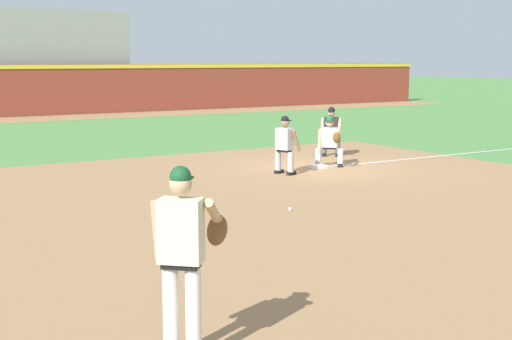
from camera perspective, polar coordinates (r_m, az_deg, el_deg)
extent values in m
plane|color=#518942|center=(18.79, 4.93, 0.14)|extent=(160.00, 160.00, 0.00)
cube|color=#9E754C|center=(12.76, 2.08, -3.93)|extent=(18.00, 18.00, 0.01)
cube|color=#9E754C|center=(36.73, -14.05, 4.13)|extent=(48.00, 3.20, 0.01)
cube|color=white|center=(22.38, 16.02, 1.24)|extent=(10.72, 0.10, 0.00)
cube|color=white|center=(18.78, 4.93, 0.28)|extent=(0.38, 0.38, 0.09)
sphere|color=white|center=(13.44, 2.75, -3.14)|extent=(0.07, 0.07, 0.07)
cylinder|color=white|center=(6.85, -6.84, -11.00)|extent=(0.15, 0.15, 0.84)
cylinder|color=white|center=(6.79, -5.03, -11.15)|extent=(0.15, 0.15, 0.84)
cube|color=black|center=(6.68, -6.00, -7.52)|extent=(0.39, 0.38, 0.06)
cube|color=beige|center=(6.60, -6.04, -4.85)|extent=(0.46, 0.45, 0.60)
sphere|color=tan|center=(6.53, -6.05, -1.14)|extent=(0.21, 0.21, 0.21)
sphere|color=#194C28|center=(6.52, -6.06, -0.54)|extent=(0.20, 0.20, 0.20)
cube|color=#194C28|center=(6.61, -5.83, -0.63)|extent=(0.20, 0.20, 0.02)
cylinder|color=tan|center=(6.75, -7.90, -4.80)|extent=(0.19, 0.20, 0.59)
cylinder|color=tan|center=(6.79, -3.31, -3.61)|extent=(0.42, 0.45, 0.41)
ellipsoid|color=brown|center=(6.91, -3.13, -4.82)|extent=(0.35, 0.36, 0.34)
cube|color=black|center=(19.08, 6.75, 0.38)|extent=(0.26, 0.26, 0.09)
cylinder|color=white|center=(19.08, 6.77, 1.10)|extent=(0.15, 0.15, 0.40)
cube|color=black|center=(19.14, 4.96, 0.44)|extent=(0.26, 0.26, 0.09)
cylinder|color=white|center=(19.15, 4.98, 1.15)|extent=(0.15, 0.15, 0.40)
cube|color=black|center=(19.08, 5.89, 1.78)|extent=(0.38, 0.38, 0.06)
cube|color=beige|center=(19.05, 5.90, 2.61)|extent=(0.46, 0.45, 0.52)
sphere|color=tan|center=(18.99, 5.91, 3.78)|extent=(0.21, 0.21, 0.21)
sphere|color=#194C28|center=(18.99, 5.91, 3.99)|extent=(0.20, 0.20, 0.20)
cube|color=#194C28|center=(18.90, 5.88, 3.89)|extent=(0.20, 0.20, 0.02)
cylinder|color=tan|center=(18.60, 6.54, 2.90)|extent=(0.47, 0.48, 0.24)
cylinder|color=tan|center=(18.99, 5.11, 2.42)|extent=(0.23, 0.23, 0.58)
ellipsoid|color=brown|center=(18.40, 6.47, 2.60)|extent=(0.30, 0.30, 0.35)
cube|color=black|center=(17.86, 1.85, -0.13)|extent=(0.28, 0.18, 0.09)
cylinder|color=#B2B2B7|center=(17.79, 1.77, 0.76)|extent=(0.15, 0.15, 0.50)
cube|color=black|center=(17.61, 2.85, -0.27)|extent=(0.28, 0.18, 0.09)
cylinder|color=#B2B2B7|center=(17.54, 2.78, 0.64)|extent=(0.15, 0.15, 0.50)
cube|color=black|center=(17.63, 2.28, 1.57)|extent=(0.29, 0.38, 0.06)
cube|color=#B2B2B7|center=(17.59, 2.29, 2.50)|extent=(0.35, 0.45, 0.54)
sphere|color=#9E7051|center=(17.57, 2.33, 3.81)|extent=(0.21, 0.21, 0.21)
sphere|color=black|center=(17.56, 2.34, 4.03)|extent=(0.20, 0.20, 0.20)
cube|color=black|center=(17.64, 2.52, 3.97)|extent=(0.15, 0.19, 0.02)
cylinder|color=#9E7051|center=(17.87, 1.96, 2.50)|extent=(0.34, 0.18, 0.56)
cylinder|color=#9E7051|center=(17.56, 3.22, 2.38)|extent=(0.34, 0.18, 0.56)
cube|color=black|center=(21.12, 6.54, 1.20)|extent=(0.26, 0.27, 0.09)
cylinder|color=#515154|center=(21.12, 6.56, 1.98)|extent=(0.15, 0.15, 0.50)
cube|color=black|center=(21.16, 5.46, 1.23)|extent=(0.26, 0.27, 0.09)
cylinder|color=#515154|center=(21.16, 5.48, 2.01)|extent=(0.15, 0.15, 0.50)
cube|color=black|center=(21.11, 6.03, 2.72)|extent=(0.39, 0.38, 0.06)
cube|color=#232326|center=(21.08, 6.05, 3.50)|extent=(0.46, 0.45, 0.54)
sphere|color=tan|center=(21.03, 6.06, 4.58)|extent=(0.21, 0.21, 0.21)
sphere|color=black|center=(21.03, 6.06, 4.77)|extent=(0.20, 0.20, 0.20)
cube|color=black|center=(20.94, 6.04, 4.69)|extent=(0.20, 0.20, 0.02)
cylinder|color=tan|center=(20.92, 6.69, 3.36)|extent=(0.29, 0.30, 0.56)
cylinder|color=tan|center=(20.97, 5.32, 3.39)|extent=(0.29, 0.30, 0.56)
cube|color=brown|center=(38.56, -15.04, 6.23)|extent=(48.00, 0.50, 2.60)
cube|color=gold|center=(38.52, -15.10, 7.98)|extent=(48.00, 0.54, 0.20)
cube|color=gray|center=(41.73, -16.45, 8.30)|extent=(7.93, 5.05, 5.45)
cube|color=gray|center=(40.09, -15.80, 8.33)|extent=(7.53, 0.85, 0.06)
cube|color=#286B42|center=(39.29, -19.53, 8.47)|extent=(0.47, 0.20, 0.44)
cube|color=#286B42|center=(39.42, -18.68, 8.51)|extent=(0.47, 0.20, 0.44)
cube|color=#286B42|center=(39.56, -17.84, 8.55)|extent=(0.47, 0.20, 0.44)
cube|color=#286B42|center=(39.71, -17.00, 8.58)|extent=(0.47, 0.20, 0.44)
cube|color=#286B42|center=(39.86, -16.16, 8.62)|extent=(0.47, 0.20, 0.44)
cube|color=#286B42|center=(40.03, -15.33, 8.65)|extent=(0.47, 0.20, 0.44)
cube|color=#286B42|center=(40.20, -14.51, 8.68)|extent=(0.47, 0.20, 0.44)
cube|color=#286B42|center=(40.38, -13.70, 8.71)|extent=(0.47, 0.20, 0.44)
cube|color=#286B42|center=(40.57, -12.89, 8.74)|extent=(0.47, 0.20, 0.44)
cube|color=#286B42|center=(40.77, -12.10, 8.76)|extent=(0.47, 0.20, 0.44)
cube|color=#286B42|center=(40.97, -11.30, 8.79)|extent=(0.47, 0.20, 0.44)
cube|color=gray|center=(40.91, -16.16, 9.09)|extent=(7.53, 0.85, 0.06)
cube|color=#286B42|center=(40.25, -19.00, 9.27)|extent=(0.47, 0.20, 0.44)
cube|color=#286B42|center=(40.39, -18.17, 9.31)|extent=(0.47, 0.20, 0.44)
cube|color=#286B42|center=(40.53, -17.34, 9.34)|extent=(0.47, 0.20, 0.44)
cube|color=#286B42|center=(40.69, -16.52, 9.38)|extent=(0.47, 0.20, 0.44)
cube|color=#286B42|center=(40.85, -15.71, 9.41)|extent=(0.47, 0.20, 0.44)
cube|color=#286B42|center=(41.02, -14.90, 9.43)|extent=(0.47, 0.20, 0.44)
cube|color=#286B42|center=(41.20, -14.10, 9.46)|extent=(0.47, 0.20, 0.44)
cube|color=#286B42|center=(41.38, -13.31, 9.48)|extent=(0.47, 0.20, 0.44)
cube|color=#286B42|center=(41.58, -12.52, 9.51)|extent=(0.47, 0.20, 0.44)
cube|color=#286B42|center=(41.78, -11.74, 9.53)|extent=(0.47, 0.20, 0.44)
cube|color=gray|center=(41.74, -16.52, 9.82)|extent=(7.53, 0.85, 0.06)
cube|color=#286B42|center=(41.09, -19.31, 10.00)|extent=(0.47, 0.20, 0.44)
cube|color=#286B42|center=(41.23, -18.49, 10.04)|extent=(0.47, 0.20, 0.44)
cube|color=#286B42|center=(41.37, -17.68, 10.07)|extent=(0.47, 0.20, 0.44)
cube|color=#286B42|center=(41.52, -16.87, 10.10)|extent=(0.47, 0.20, 0.44)
cube|color=#286B42|center=(41.68, -16.07, 10.13)|extent=(0.47, 0.20, 0.44)
cube|color=#286B42|center=(41.85, -15.28, 10.15)|extent=(0.47, 0.20, 0.44)
cube|color=#286B42|center=(42.02, -14.49, 10.18)|extent=(0.47, 0.20, 0.44)
cube|color=#286B42|center=(42.20, -13.71, 10.20)|extent=(0.47, 0.20, 0.44)
cube|color=#286B42|center=(42.39, -12.93, 10.22)|extent=(0.47, 0.20, 0.44)
cube|color=#286B42|center=(42.59, -12.16, 10.24)|extent=(0.47, 0.20, 0.44)
cube|color=gray|center=(42.58, -16.86, 10.52)|extent=(7.53, 0.85, 0.06)
cube|color=#286B42|center=(41.94, -19.60, 10.71)|extent=(0.47, 0.20, 0.44)
cube|color=#286B42|center=(42.07, -18.80, 10.74)|extent=(0.47, 0.20, 0.44)
cube|color=#286B42|center=(42.21, -18.00, 10.77)|extent=(0.47, 0.20, 0.44)
cube|color=#286B42|center=(42.36, -17.21, 10.80)|extent=(0.47, 0.20, 0.44)
cube|color=#286B42|center=(42.52, -16.42, 10.82)|extent=(0.47, 0.20, 0.44)
cube|color=#286B42|center=(42.68, -15.64, 10.85)|extent=(0.47, 0.20, 0.44)
cube|color=#286B42|center=(42.85, -14.86, 10.87)|extent=(0.47, 0.20, 0.44)
cube|color=#286B42|center=(43.03, -14.09, 10.89)|extent=(0.47, 0.20, 0.44)
cube|color=#286B42|center=(43.22, -13.33, 10.90)|extent=(0.47, 0.20, 0.44)
cube|color=#286B42|center=(43.41, -12.57, 10.92)|extent=(0.47, 0.20, 0.44)
cube|color=gray|center=(43.42, -17.18, 11.19)|extent=(7.53, 0.85, 0.06)
cube|color=#286B42|center=(42.93, -19.10, 11.41)|extent=(0.47, 0.20, 0.44)
cube|color=#286B42|center=(43.06, -18.31, 11.44)|extent=(0.47, 0.20, 0.44)
cube|color=#286B42|center=(43.21, -17.53, 11.47)|extent=(0.47, 0.20, 0.44)
cube|color=#286B42|center=(43.36, -16.76, 11.49)|extent=(0.47, 0.20, 0.44)
cube|color=#286B42|center=(43.52, -15.99, 11.51)|extent=(0.47, 0.20, 0.44)
cube|color=#286B42|center=(43.69, -15.22, 11.53)|extent=(0.47, 0.20, 0.44)
cube|color=#286B42|center=(43.86, -14.47, 11.55)|extent=(0.47, 0.20, 0.44)
cube|color=#286B42|center=(44.05, -13.71, 11.56)|extent=(0.47, 0.20, 0.44)
cube|color=#286B42|center=(44.24, -12.97, 11.57)|extent=(0.47, 0.20, 0.44)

